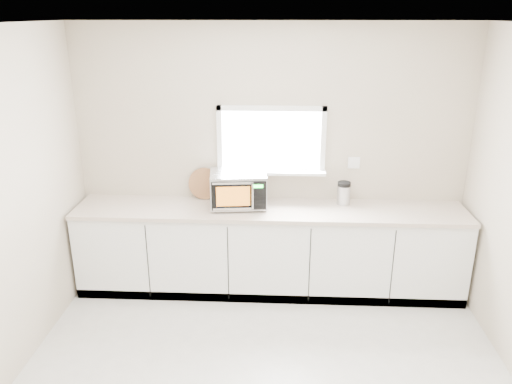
{
  "coord_description": "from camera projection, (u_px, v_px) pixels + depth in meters",
  "views": [
    {
      "loc": [
        0.1,
        -2.95,
        2.77
      ],
      "look_at": [
        -0.13,
        1.55,
        1.14
      ],
      "focal_mm": 35.0,
      "sensor_mm": 36.0,
      "label": 1
    }
  ],
  "objects": [
    {
      "name": "microwave",
      "position": [
        238.0,
        188.0,
        5.0
      ],
      "size": [
        0.59,
        0.49,
        0.36
      ],
      "rotation": [
        0.0,
        0.0,
        0.12
      ],
      "color": "black",
      "rests_on": "countertop"
    },
    {
      "name": "coffee_grinder",
      "position": [
        344.0,
        193.0,
        5.08
      ],
      "size": [
        0.17,
        0.17,
        0.24
      ],
      "rotation": [
        0.0,
        0.0,
        -0.31
      ],
      "color": "#BBBDC3",
      "rests_on": "countertop"
    },
    {
      "name": "back_wall",
      "position": [
        271.0,
        157.0,
        5.13
      ],
      "size": [
        4.0,
        0.17,
        2.7
      ],
      "color": "beige",
      "rests_on": "ground"
    },
    {
      "name": "cutting_board",
      "position": [
        204.0,
        184.0,
        5.21
      ],
      "size": [
        0.33,
        0.08,
        0.33
      ],
      "primitive_type": "cylinder",
      "rotation": [
        1.4,
        0.0,
        0.0
      ],
      "color": "#9D5C3C",
      "rests_on": "countertop"
    },
    {
      "name": "countertop",
      "position": [
        270.0,
        210.0,
        5.0
      ],
      "size": [
        3.92,
        0.64,
        0.04
      ],
      "primitive_type": "cube",
      "color": "beige",
      "rests_on": "cabinets"
    },
    {
      "name": "cabinets",
      "position": [
        269.0,
        251.0,
        5.17
      ],
      "size": [
        3.92,
        0.6,
        0.88
      ],
      "primitive_type": "cube",
      "color": "white",
      "rests_on": "ground"
    },
    {
      "name": "knife_block",
      "position": [
        234.0,
        196.0,
        4.97
      ],
      "size": [
        0.1,
        0.21,
        0.3
      ],
      "rotation": [
        0.0,
        0.0,
        -0.04
      ],
      "color": "#442218",
      "rests_on": "countertop"
    }
  ]
}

